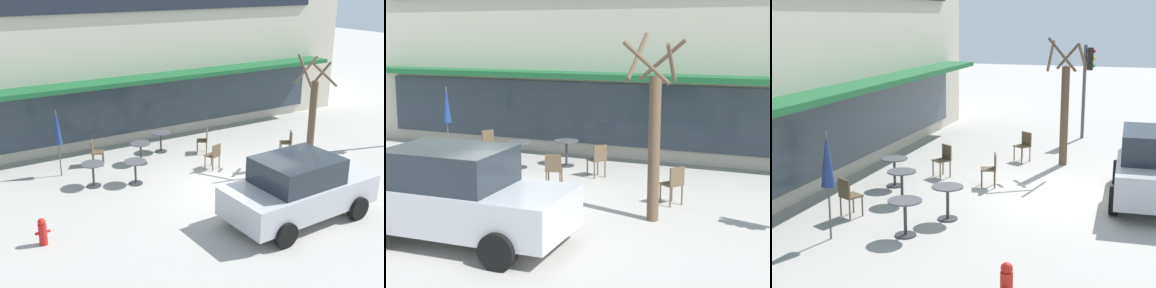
# 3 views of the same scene
# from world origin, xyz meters

# --- Properties ---
(ground_plane) EXTENTS (80.00, 80.00, 0.00)m
(ground_plane) POSITION_xyz_m (0.00, 0.00, 0.00)
(ground_plane) COLOR #ADA8A0
(building_facade) EXTENTS (19.62, 9.10, 7.65)m
(building_facade) POSITION_xyz_m (0.00, 9.97, 3.82)
(building_facade) COLOR beige
(building_facade) RESTS_ON ground
(cafe_table_near_wall) EXTENTS (0.70, 0.70, 0.76)m
(cafe_table_near_wall) POSITION_xyz_m (-2.49, 2.16, 0.52)
(cafe_table_near_wall) COLOR #333338
(cafe_table_near_wall) RESTS_ON ground
(cafe_table_streetside) EXTENTS (0.70, 0.70, 0.76)m
(cafe_table_streetside) POSITION_xyz_m (-1.61, 3.64, 0.52)
(cafe_table_streetside) COLOR #333338
(cafe_table_streetside) RESTS_ON ground
(cafe_table_by_tree) EXTENTS (0.70, 0.70, 0.76)m
(cafe_table_by_tree) POSITION_xyz_m (-0.46, 4.36, 0.52)
(cafe_table_by_tree) COLOR #333338
(cafe_table_by_tree) RESTS_ON ground
(cafe_table_mid_patio) EXTENTS (0.70, 0.70, 0.76)m
(cafe_table_mid_patio) POSITION_xyz_m (-3.68, 2.64, 0.52)
(cafe_table_mid_patio) COLOR #333338
(cafe_table_mid_patio) RESTS_ON ground
(patio_umbrella_green_folded) EXTENTS (0.28, 0.28, 2.20)m
(patio_umbrella_green_folded) POSITION_xyz_m (-4.31, 4.00, 1.63)
(patio_umbrella_green_folded) COLOR #4C4C51
(patio_umbrella_green_folded) RESTS_ON ground
(cafe_chair_0) EXTENTS (0.50, 0.50, 0.89)m
(cafe_chair_0) POSITION_xyz_m (0.30, 1.94, 0.53)
(cafe_chair_0) COLOR brown
(cafe_chair_0) RESTS_ON ground
(cafe_chair_1) EXTENTS (0.53, 0.53, 0.89)m
(cafe_chair_1) POSITION_xyz_m (-3.00, 4.31, 0.53)
(cafe_chair_1) COLOR brown
(cafe_chair_1) RESTS_ON ground
(cafe_chair_2) EXTENTS (0.56, 0.56, 0.89)m
(cafe_chair_2) POSITION_xyz_m (0.86, 3.46, 0.53)
(cafe_chair_2) COLOR brown
(cafe_chair_2) RESTS_ON ground
(cafe_chair_3) EXTENTS (0.56, 0.56, 0.89)m
(cafe_chair_3) POSITION_xyz_m (3.36, 1.73, 0.53)
(cafe_chair_3) COLOR brown
(cafe_chair_3) RESTS_ON ground
(parked_sedan) EXTENTS (4.26, 2.14, 1.76)m
(parked_sedan) POSITION_xyz_m (0.28, -2.15, 0.88)
(parked_sedan) COLOR #B7B7BC
(parked_sedan) RESTS_ON ground
(street_tree) EXTENTS (1.04, 1.08, 3.80)m
(street_tree) POSITION_xyz_m (3.23, 0.50, 1.74)
(street_tree) COLOR brown
(street_tree) RESTS_ON ground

